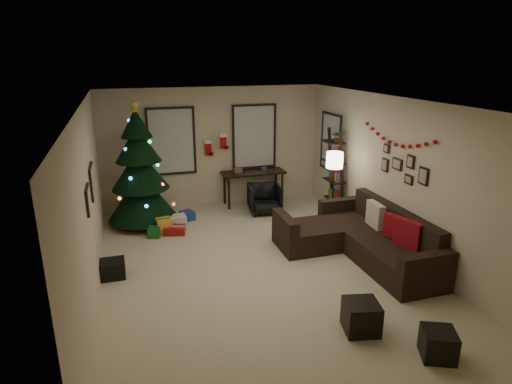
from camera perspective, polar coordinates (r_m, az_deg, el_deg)
floor at (r=7.24m, az=0.67°, el=-10.17°), size 7.00×7.00×0.00m
ceiling at (r=6.44m, az=0.76°, el=11.60°), size 7.00×7.00×0.00m
wall_back at (r=10.00m, az=-5.54°, el=5.84°), size 5.00×0.00×5.00m
wall_front at (r=3.84m, az=17.70°, el=-15.10°), size 5.00×0.00×5.00m
wall_left at (r=6.44m, az=-20.98°, el=-1.93°), size 0.00×7.00×7.00m
wall_right at (r=7.83m, az=18.39°, el=1.71°), size 0.00×7.00×7.00m
window_back_left at (r=9.79m, az=-11.02°, el=6.54°), size 1.05×0.06×1.50m
window_back_right at (r=10.17m, az=-0.25°, el=7.27°), size 1.05×0.06×1.50m
window_right_wall at (r=9.90m, az=9.84°, el=6.43°), size 0.06×0.90×1.30m
christmas_tree at (r=9.08m, az=-14.96°, el=2.32°), size 1.39×1.39×2.59m
presents at (r=8.98m, az=-11.96°, el=-4.09°), size 1.50×1.01×0.30m
sofa at (r=7.84m, az=13.54°, el=-6.09°), size 1.93×2.80×0.88m
pillow_red_a at (r=7.34m, az=19.27°, el=-5.31°), size 0.26×0.50×0.48m
pillow_red_b at (r=7.58m, az=17.80°, el=-4.41°), size 0.25×0.41×0.40m
pillow_cream at (r=8.05m, az=15.36°, el=-2.97°), size 0.16×0.47×0.46m
ottoman_near at (r=5.88m, az=13.61°, el=-15.58°), size 0.50×0.50×0.40m
ottoman_far at (r=5.73m, az=22.76°, el=-17.89°), size 0.49×0.49×0.35m
desk at (r=10.09m, az=-0.35°, el=2.21°), size 1.46×0.52×0.79m
desk_chair at (r=9.63m, az=1.14°, el=-0.87°), size 0.70×0.66×0.65m
bookshelf at (r=9.45m, az=10.33°, el=2.25°), size 0.30×0.56×1.90m
potted_plant at (r=9.19m, az=10.85°, el=7.36°), size 0.49×0.46×0.45m
floor_lamp at (r=8.68m, az=10.23°, el=3.48°), size 0.33×0.33×1.55m
art_map at (r=7.09m, az=-20.69°, el=1.33°), size 0.04×0.60×0.50m
art_abstract at (r=6.09m, az=-21.14°, el=-0.94°), size 0.04×0.45×0.35m
gallery at (r=7.71m, az=18.74°, el=3.14°), size 0.03×1.25×0.54m
garland at (r=7.78m, az=17.93°, el=6.79°), size 0.08×1.90×0.30m
stocking_left at (r=9.88m, az=-6.24°, el=5.82°), size 0.20×0.05×0.36m
stocking_right at (r=9.84m, az=-4.27°, el=6.68°), size 0.20×0.05×0.36m
storage_bin at (r=7.34m, az=-18.91°, el=-9.59°), size 0.54×0.37×0.27m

